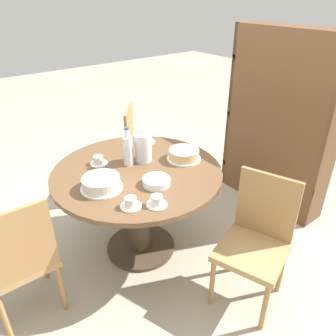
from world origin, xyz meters
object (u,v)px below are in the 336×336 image
object	(u,v)px
chair_b	(19,259)
coffee_pot	(143,147)
cup_a	(148,139)
cup_b	(98,161)
chair_a	(143,149)
cake_second	(184,155)
water_bottle	(127,150)
cake_main	(101,183)
cup_d	(131,203)
cup_c	(157,201)
chair_c	(256,239)
bookshelf	(278,123)

from	to	relation	value
chair_b	coffee_pot	bearing A→B (deg)	-171.20
cup_a	cup_b	distance (m)	0.53
chair_a	cake_second	distance (m)	0.90
cup_a	water_bottle	bearing A→B (deg)	-55.38
cake_second	cup_a	size ratio (longest dim) A/B	2.00
coffee_pot	water_bottle	xyz separation A→B (m)	(-0.02, -0.13, 0.00)
cake_main	chair_b	bearing A→B (deg)	-90.67
cake_second	cup_d	world-z (taller)	cake_second
cup_b	cup_c	distance (m)	0.71
chair_c	cake_main	size ratio (longest dim) A/B	3.23
chair_a	cup_d	world-z (taller)	chair_a
chair_a	cake_second	xyz separation A→B (m)	(0.83, -0.17, 0.32)
cake_second	cup_b	bearing A→B (deg)	-121.69
cake_main	cup_c	bearing A→B (deg)	24.74
water_bottle	cup_a	world-z (taller)	water_bottle
coffee_pot	cake_second	size ratio (longest dim) A/B	0.98
bookshelf	cake_main	bearing A→B (deg)	85.91
chair_a	chair_c	world-z (taller)	same
water_bottle	cake_main	xyz separation A→B (m)	(0.18, -0.32, -0.08)
water_bottle	coffee_pot	bearing A→B (deg)	82.77
cake_main	cup_a	bearing A→B (deg)	122.01
chair_b	coffee_pot	xyz separation A→B (m)	(-0.16, 1.05, 0.40)
water_bottle	cake_second	xyz separation A→B (m)	(0.20, 0.39, -0.08)
bookshelf	cake_second	bearing A→B (deg)	84.19
water_bottle	cup_b	size ratio (longest dim) A/B	2.27
cup_a	cup_c	bearing A→B (deg)	-31.86
coffee_pot	cup_b	xyz separation A→B (m)	(-0.16, -0.30, -0.09)
chair_c	cup_a	world-z (taller)	chair_c
cup_a	cup_d	bearing A→B (deg)	-41.45
chair_c	cup_a	size ratio (longest dim) A/B	6.85
water_bottle	cake_main	bearing A→B (deg)	-61.01
chair_b	cake_second	bearing A→B (deg)	179.23
cup_c	cup_d	distance (m)	0.16
chair_b	chair_c	bearing A→B (deg)	148.60
chair_b	cup_c	world-z (taller)	chair_b
cup_d	cup_a	bearing A→B (deg)	138.55
water_bottle	cup_a	size ratio (longest dim) A/B	2.27
bookshelf	water_bottle	distance (m)	1.48
cup_c	cup_b	bearing A→B (deg)	-177.97
cake_main	chair_a	bearing A→B (deg)	132.55
bookshelf	cup_b	distance (m)	1.68
chair_b	coffee_pot	size ratio (longest dim) A/B	3.50
chair_b	cup_c	xyz separation A→B (m)	(0.39, 0.77, 0.30)
chair_a	chair_b	distance (m)	1.68
cake_main	cup_a	world-z (taller)	cake_main
cup_c	water_bottle	bearing A→B (deg)	165.25
chair_b	cake_second	distance (m)	1.34
chair_b	chair_c	world-z (taller)	same
chair_a	coffee_pot	xyz separation A→B (m)	(0.65, -0.43, 0.40)
cup_a	cup_b	size ratio (longest dim) A/B	1.00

